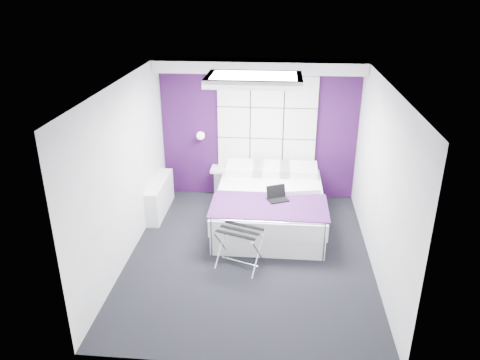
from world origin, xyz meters
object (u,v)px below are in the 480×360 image
object	(u,v)px
radiator	(160,197)
bed	(270,206)
nightstand	(224,169)
luggage_rack	(240,248)
wall_lamp	(201,135)
laptop	(278,196)

from	to	relation	value
radiator	bed	xyz separation A→B (m)	(1.95, -0.25, 0.03)
nightstand	bed	bearing A→B (deg)	-47.45
bed	nightstand	bearing A→B (deg)	132.55
radiator	bed	distance (m)	1.97
nightstand	luggage_rack	size ratio (longest dim) A/B	0.78
wall_lamp	laptop	world-z (taller)	wall_lamp
nightstand	laptop	bearing A→B (deg)	-51.78
radiator	luggage_rack	xyz separation A→B (m)	(1.57, -1.58, -0.00)
nightstand	radiator	bearing A→B (deg)	-145.78
bed	laptop	bearing A→B (deg)	-68.01
luggage_rack	wall_lamp	bearing A→B (deg)	131.70
wall_lamp	nightstand	world-z (taller)	wall_lamp
nightstand	luggage_rack	bearing A→B (deg)	-77.52
radiator	luggage_rack	distance (m)	2.23
nightstand	laptop	distance (m)	1.67
wall_lamp	luggage_rack	xyz separation A→B (m)	(0.93, -2.34, -0.92)
luggage_rack	laptop	world-z (taller)	laptop
radiator	wall_lamp	bearing A→B (deg)	49.90
wall_lamp	bed	size ratio (longest dim) A/B	0.07
radiator	laptop	world-z (taller)	laptop
bed	nightstand	xyz separation A→B (m)	(-0.89, 0.97, 0.25)
nightstand	laptop	size ratio (longest dim) A/B	1.49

